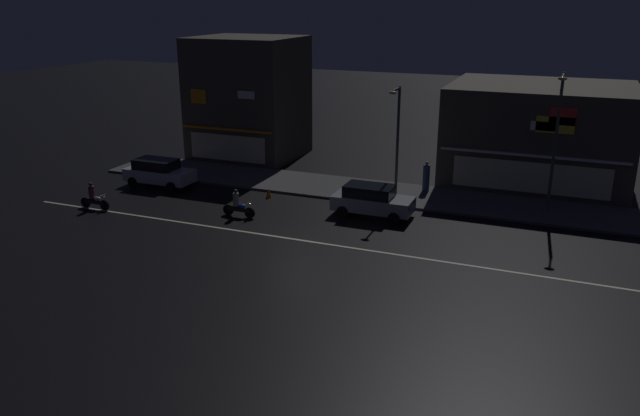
{
  "coord_description": "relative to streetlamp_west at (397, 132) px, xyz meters",
  "views": [
    {
      "loc": [
        11.83,
        -25.93,
        11.22
      ],
      "look_at": [
        0.68,
        1.69,
        1.17
      ],
      "focal_mm": 35.28,
      "sensor_mm": 36.0,
      "label": 1
    }
  ],
  "objects": [
    {
      "name": "streetlamp_west",
      "position": [
        0.0,
        0.0,
        0.0
      ],
      "size": [
        0.44,
        1.64,
        6.36
      ],
      "color": "#47494C",
      "rests_on": "sidewalk_far"
    },
    {
      "name": "storefront_center_block",
      "position": [
        -12.77,
        6.27,
        0.32
      ],
      "size": [
        7.21,
        6.78,
        8.55
      ],
      "color": "#4C443A",
      "rests_on": "ground"
    },
    {
      "name": "sidewalk_far",
      "position": [
        -2.77,
        0.7,
        -3.88
      ],
      "size": [
        33.31,
        4.5,
        0.14
      ],
      "primitive_type": "cube",
      "color": "#4C4C4F",
      "rests_on": "ground"
    },
    {
      "name": "motorcycle_lead",
      "position": [
        -6.94,
        -6.14,
        -3.31
      ],
      "size": [
        1.9,
        0.6,
        1.52
      ],
      "rotation": [
        0.0,
        0.0,
        0.11
      ],
      "color": "black",
      "rests_on": "ground"
    },
    {
      "name": "motorcycle_following",
      "position": [
        -14.98,
        -8.0,
        -3.31
      ],
      "size": [
        1.9,
        0.6,
        1.52
      ],
      "rotation": [
        0.0,
        0.0,
        -0.11
      ],
      "color": "black",
      "rests_on": "ground"
    },
    {
      "name": "streetlamp_mid",
      "position": [
        8.41,
        0.7,
        0.55
      ],
      "size": [
        0.44,
        1.64,
        7.42
      ],
      "color": "#47494C",
      "rests_on": "sidewalk_far"
    },
    {
      "name": "lane_divider_stripe",
      "position": [
        -2.77,
        -8.08,
        -3.94
      ],
      "size": [
        31.65,
        0.16,
        0.01
      ],
      "primitive_type": "cube",
      "color": "beige",
      "rests_on": "ground"
    },
    {
      "name": "ground_plane",
      "position": [
        -2.77,
        -8.08,
        -3.95
      ],
      "size": [
        140.0,
        140.0,
        0.0
      ],
      "primitive_type": "plane",
      "color": "black"
    },
    {
      "name": "pedestrian_on_sidewalk",
      "position": [
        1.43,
        1.82,
        -2.97
      ],
      "size": [
        0.41,
        0.41,
        1.82
      ],
      "rotation": [
        0.0,
        0.0,
        3.74
      ],
      "color": "#334766",
      "rests_on": "sidewalk_far"
    },
    {
      "name": "parked_car_near_kerb",
      "position": [
        -0.35,
        -3.27,
        -3.08
      ],
      "size": [
        4.3,
        1.98,
        1.67
      ],
      "color": "#9EA0A5",
      "rests_on": "ground"
    },
    {
      "name": "traffic_cone",
      "position": [
        -6.91,
        -2.5,
        -3.67
      ],
      "size": [
        0.36,
        0.36,
        0.55
      ],
      "primitive_type": "cone",
      "color": "orange",
      "rests_on": "ground"
    },
    {
      "name": "parked_car_trailing",
      "position": [
        -14.35,
        -2.82,
        -3.08
      ],
      "size": [
        4.3,
        1.98,
        1.67
      ],
      "rotation": [
        0.0,
        0.0,
        3.14
      ],
      "color": "silver",
      "rests_on": "ground"
    },
    {
      "name": "storefront_left_block",
      "position": [
        7.22,
        7.37,
        -0.91
      ],
      "size": [
        10.99,
        9.0,
        6.08
      ],
      "color": "#4C443A",
      "rests_on": "ground"
    }
  ]
}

